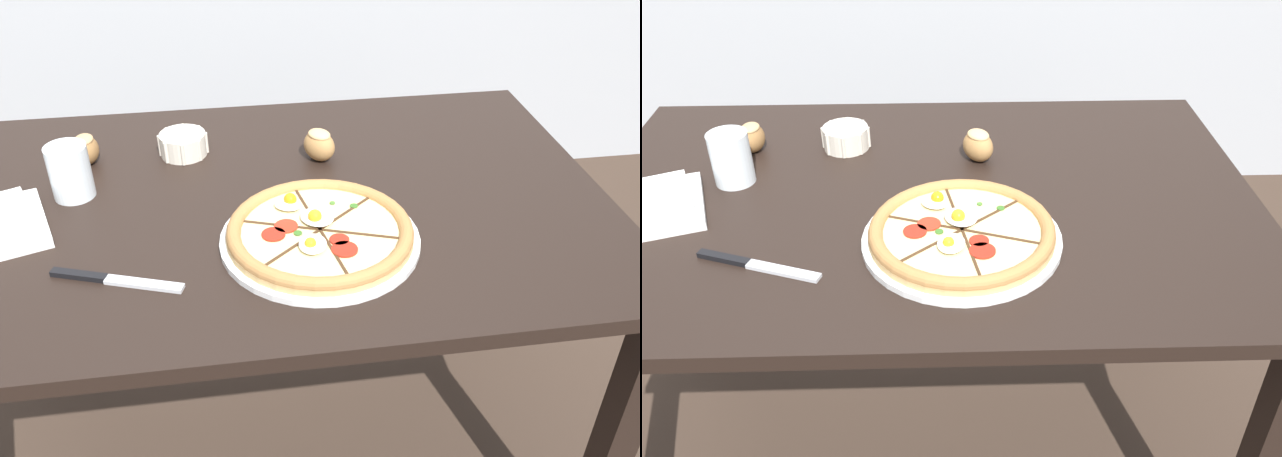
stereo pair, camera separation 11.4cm
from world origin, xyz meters
TOP-DOWN VIEW (x-y plane):
  - ground_plane at (0.00, 0.00)m, footprint 12.00×12.00m
  - dining_table at (0.00, 0.00)m, footprint 1.32×0.88m
  - pizza at (0.07, -0.17)m, footprint 0.35×0.35m
  - ramekin_bowl at (-0.17, 0.20)m, footprint 0.11×0.11m
  - bread_piece_near at (0.12, 0.14)m, footprint 0.09×0.09m
  - bread_piece_mid at (-0.37, 0.20)m, footprint 0.06×0.07m
  - knife_main at (-0.28, -0.23)m, footprint 0.22×0.09m
  - water_glass at (-0.38, 0.06)m, footprint 0.08×0.08m

SIDE VIEW (x-z plane):
  - ground_plane at x=0.00m, z-range 0.00..0.00m
  - dining_table at x=0.00m, z-range 0.28..1.04m
  - knife_main at x=-0.28m, z-range 0.76..0.77m
  - pizza at x=0.07m, z-range 0.75..0.81m
  - ramekin_bowl at x=-0.17m, z-range 0.76..0.81m
  - bread_piece_mid at x=-0.37m, z-range 0.76..0.83m
  - bread_piece_near at x=0.12m, z-range 0.76..0.83m
  - water_glass at x=-0.38m, z-range 0.76..0.86m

